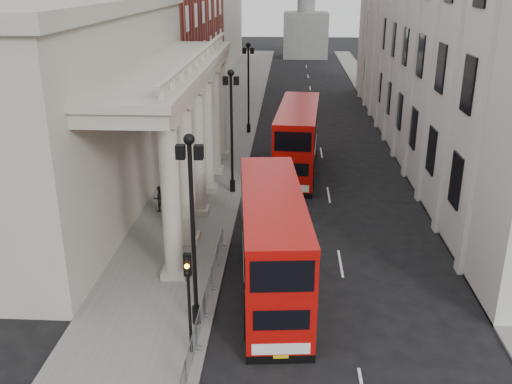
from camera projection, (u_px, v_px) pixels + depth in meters
name	position (u px, v px, depth m)	size (l,w,h in m)	color
sidewalk_west	(216.00, 150.00, 48.77)	(6.00, 140.00, 0.12)	slate
sidewalk_east	(411.00, 153.00, 47.89)	(3.00, 140.00, 0.12)	slate
kerb	(250.00, 151.00, 48.61)	(0.20, 140.00, 0.14)	slate
portico_building	(72.00, 112.00, 35.86)	(9.00, 28.00, 12.00)	#A29A88
brick_building	(165.00, 6.00, 62.12)	(9.00, 32.00, 22.00)	maroon
west_building_far	(206.00, 3.00, 92.36)	(9.00, 30.00, 20.00)	#A29A88
lamp_post_south	(192.00, 220.00, 22.65)	(1.05, 0.44, 8.32)	black
lamp_post_mid	(232.00, 123.00, 37.59)	(1.05, 0.44, 8.32)	black
lamp_post_north	(248.00, 82.00, 52.53)	(1.05, 0.44, 8.32)	black
traffic_light	(188.00, 285.00, 21.39)	(0.28, 0.33, 4.30)	black
crowd_barriers	(196.00, 336.00, 22.47)	(0.50, 18.75, 1.10)	gray
bus_near	(272.00, 241.00, 26.26)	(3.75, 11.45, 4.86)	#AE0B08
bus_far	(298.00, 138.00, 42.81)	(3.60, 11.76, 5.01)	#BA0B08
pedestrian_a	(188.00, 222.00, 32.40)	(0.58, 0.38, 1.59)	black
pedestrian_b	(159.00, 199.00, 35.70)	(0.80, 0.63, 1.65)	black
pedestrian_c	(201.00, 171.00, 40.47)	(0.90, 0.59, 1.85)	black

